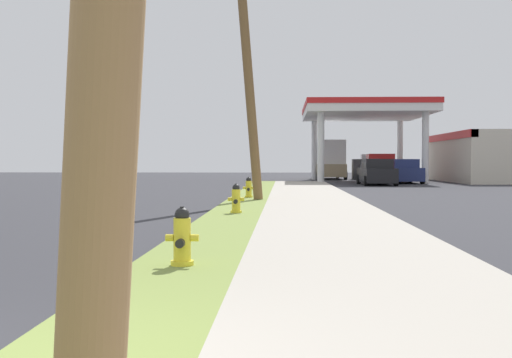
{
  "coord_description": "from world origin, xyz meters",
  "views": [
    {
      "loc": [
        1.98,
        -3.96,
        1.44
      ],
      "look_at": [
        1.15,
        15.31,
        0.92
      ],
      "focal_mm": 46.46,
      "sensor_mm": 36.0,
      "label": 1
    }
  ],
  "objects_px": {
    "fire_hydrant_second": "(236,200)",
    "truck_red_at_far_bay": "(382,169)",
    "fire_hydrant_third": "(249,188)",
    "utility_pole_midground": "(247,57)",
    "car_black_by_far_pump": "(377,173)",
    "truck_tan_on_apron": "(330,161)",
    "fire_hydrant_nearest": "(182,240)",
    "fire_hydrant_fourth": "(257,182)",
    "truck_silver_at_forecourt": "(374,168)",
    "car_navy_by_near_pump": "(403,172)"
  },
  "relations": [
    {
      "from": "utility_pole_midground",
      "to": "truck_red_at_far_bay",
      "type": "height_order",
      "value": "utility_pole_midground"
    },
    {
      "from": "fire_hydrant_nearest",
      "to": "fire_hydrant_second",
      "type": "distance_m",
      "value": 8.51
    },
    {
      "from": "truck_tan_on_apron",
      "to": "truck_red_at_far_bay",
      "type": "height_order",
      "value": "truck_tan_on_apron"
    },
    {
      "from": "car_navy_by_near_pump",
      "to": "truck_red_at_far_bay",
      "type": "bearing_deg",
      "value": 104.14
    },
    {
      "from": "fire_hydrant_third",
      "to": "truck_silver_at_forecourt",
      "type": "distance_m",
      "value": 27.84
    },
    {
      "from": "fire_hydrant_second",
      "to": "truck_red_at_far_bay",
      "type": "height_order",
      "value": "truck_red_at_far_bay"
    },
    {
      "from": "fire_hydrant_second",
      "to": "car_black_by_far_pump",
      "type": "xyz_separation_m",
      "value": [
        6.81,
        23.43,
        0.28
      ]
    },
    {
      "from": "fire_hydrant_fourth",
      "to": "car_black_by_far_pump",
      "type": "xyz_separation_m",
      "value": [
        6.88,
        9.42,
        0.28
      ]
    },
    {
      "from": "fire_hydrant_second",
      "to": "utility_pole_midground",
      "type": "distance_m",
      "value": 7.47
    },
    {
      "from": "fire_hydrant_third",
      "to": "car_black_by_far_pump",
      "type": "bearing_deg",
      "value": 66.98
    },
    {
      "from": "car_navy_by_near_pump",
      "to": "truck_silver_at_forecourt",
      "type": "relative_size",
      "value": 0.83
    },
    {
      "from": "car_navy_by_near_pump",
      "to": "car_black_by_far_pump",
      "type": "relative_size",
      "value": 1.01
    },
    {
      "from": "fire_hydrant_nearest",
      "to": "fire_hydrant_fourth",
      "type": "xyz_separation_m",
      "value": [
        0.0,
        22.52,
        0.0
      ]
    },
    {
      "from": "fire_hydrant_nearest",
      "to": "utility_pole_midground",
      "type": "bearing_deg",
      "value": 89.98
    },
    {
      "from": "truck_silver_at_forecourt",
      "to": "fire_hydrant_second",
      "type": "bearing_deg",
      "value": -103.39
    },
    {
      "from": "fire_hydrant_second",
      "to": "truck_silver_at_forecourt",
      "type": "relative_size",
      "value": 0.13
    },
    {
      "from": "fire_hydrant_third",
      "to": "utility_pole_midground",
      "type": "distance_m",
      "value": 4.73
    },
    {
      "from": "fire_hydrant_second",
      "to": "fire_hydrant_fourth",
      "type": "bearing_deg",
      "value": 90.25
    },
    {
      "from": "truck_tan_on_apron",
      "to": "truck_red_at_far_bay",
      "type": "relative_size",
      "value": 1.19
    },
    {
      "from": "truck_red_at_far_bay",
      "to": "fire_hydrant_third",
      "type": "bearing_deg",
      "value": -109.48
    },
    {
      "from": "car_navy_by_near_pump",
      "to": "truck_tan_on_apron",
      "type": "xyz_separation_m",
      "value": [
        -4.09,
        10.14,
        0.77
      ]
    },
    {
      "from": "fire_hydrant_third",
      "to": "truck_silver_at_forecourt",
      "type": "height_order",
      "value": "truck_silver_at_forecourt"
    },
    {
      "from": "fire_hydrant_fourth",
      "to": "truck_tan_on_apron",
      "type": "distance_m",
      "value": 23.62
    },
    {
      "from": "fire_hydrant_fourth",
      "to": "truck_red_at_far_bay",
      "type": "relative_size",
      "value": 0.14
    },
    {
      "from": "car_black_by_far_pump",
      "to": "car_navy_by_near_pump",
      "type": "bearing_deg",
      "value": 57.79
    },
    {
      "from": "fire_hydrant_second",
      "to": "truck_tan_on_apron",
      "type": "distance_m",
      "value": 37.41
    },
    {
      "from": "fire_hydrant_second",
      "to": "car_black_by_far_pump",
      "type": "height_order",
      "value": "car_black_by_far_pump"
    },
    {
      "from": "fire_hydrant_fourth",
      "to": "truck_silver_at_forecourt",
      "type": "height_order",
      "value": "truck_silver_at_forecourt"
    },
    {
      "from": "utility_pole_midground",
      "to": "truck_tan_on_apron",
      "type": "height_order",
      "value": "utility_pole_midground"
    },
    {
      "from": "fire_hydrant_third",
      "to": "truck_red_at_far_bay",
      "type": "bearing_deg",
      "value": 70.52
    },
    {
      "from": "utility_pole_midground",
      "to": "truck_tan_on_apron",
      "type": "bearing_deg",
      "value": 80.91
    },
    {
      "from": "fire_hydrant_second",
      "to": "utility_pole_midground",
      "type": "xyz_separation_m",
      "value": [
        -0.06,
        5.92,
        4.54
      ]
    },
    {
      "from": "fire_hydrant_nearest",
      "to": "fire_hydrant_second",
      "type": "relative_size",
      "value": 1.0
    },
    {
      "from": "utility_pole_midground",
      "to": "truck_silver_at_forecourt",
      "type": "relative_size",
      "value": 1.73
    },
    {
      "from": "fire_hydrant_second",
      "to": "car_navy_by_near_pump",
      "type": "height_order",
      "value": "car_navy_by_near_pump"
    },
    {
      "from": "fire_hydrant_nearest",
      "to": "car_navy_by_near_pump",
      "type": "distance_m",
      "value": 36.58
    },
    {
      "from": "fire_hydrant_second",
      "to": "fire_hydrant_third",
      "type": "xyz_separation_m",
      "value": [
        -0.07,
        7.23,
        0.0
      ]
    },
    {
      "from": "fire_hydrant_second",
      "to": "utility_pole_midground",
      "type": "height_order",
      "value": "utility_pole_midground"
    },
    {
      "from": "car_navy_by_near_pump",
      "to": "truck_tan_on_apron",
      "type": "relative_size",
      "value": 0.71
    },
    {
      "from": "car_black_by_far_pump",
      "to": "truck_tan_on_apron",
      "type": "bearing_deg",
      "value": 97.88
    },
    {
      "from": "fire_hydrant_second",
      "to": "truck_silver_at_forecourt",
      "type": "distance_m",
      "value": 34.81
    },
    {
      "from": "truck_tan_on_apron",
      "to": "truck_red_at_far_bay",
      "type": "distance_m",
      "value": 7.4
    },
    {
      "from": "fire_hydrant_fourth",
      "to": "truck_red_at_far_bay",
      "type": "height_order",
      "value": "truck_red_at_far_bay"
    },
    {
      "from": "car_black_by_far_pump",
      "to": "truck_red_at_far_bay",
      "type": "relative_size",
      "value": 0.83
    },
    {
      "from": "fire_hydrant_fourth",
      "to": "truck_silver_at_forecourt",
      "type": "relative_size",
      "value": 0.13
    },
    {
      "from": "truck_tan_on_apron",
      "to": "truck_red_at_far_bay",
      "type": "bearing_deg",
      "value": -64.21
    },
    {
      "from": "fire_hydrant_nearest",
      "to": "fire_hydrant_fourth",
      "type": "relative_size",
      "value": 1.0
    },
    {
      "from": "car_navy_by_near_pump",
      "to": "utility_pole_midground",
      "type": "bearing_deg",
      "value": -113.37
    },
    {
      "from": "fire_hydrant_nearest",
      "to": "fire_hydrant_second",
      "type": "height_order",
      "value": "same"
    },
    {
      "from": "fire_hydrant_second",
      "to": "truck_red_at_far_bay",
      "type": "relative_size",
      "value": 0.14
    }
  ]
}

